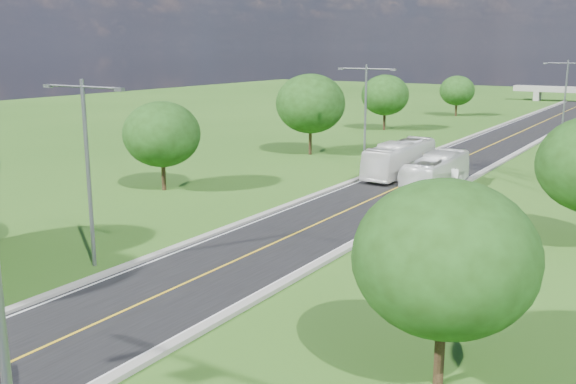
# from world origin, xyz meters

# --- Properties ---
(ground) EXTENTS (260.00, 260.00, 0.00)m
(ground) POSITION_xyz_m (0.00, 60.00, 0.00)
(ground) COLOR #285217
(ground) RESTS_ON ground
(road) EXTENTS (8.00, 150.00, 0.06)m
(road) POSITION_xyz_m (0.00, 66.00, 0.03)
(road) COLOR black
(road) RESTS_ON ground
(curb_left) EXTENTS (0.50, 150.00, 0.22)m
(curb_left) POSITION_xyz_m (-4.25, 66.00, 0.11)
(curb_left) COLOR gray
(curb_left) RESTS_ON ground
(curb_right) EXTENTS (0.50, 150.00, 0.22)m
(curb_right) POSITION_xyz_m (4.25, 66.00, 0.11)
(curb_right) COLOR gray
(curb_right) RESTS_ON ground
(speed_limit_sign) EXTENTS (0.55, 0.09, 2.40)m
(speed_limit_sign) POSITION_xyz_m (5.20, 37.98, 1.60)
(speed_limit_sign) COLOR slate
(speed_limit_sign) RESTS_ON ground
(streetlight_near_left) EXTENTS (5.90, 0.25, 10.00)m
(streetlight_near_left) POSITION_xyz_m (-6.00, 12.00, 5.94)
(streetlight_near_left) COLOR slate
(streetlight_near_left) RESTS_ON ground
(streetlight_mid_left) EXTENTS (5.90, 0.25, 10.00)m
(streetlight_mid_left) POSITION_xyz_m (-6.00, 45.00, 5.94)
(streetlight_mid_left) COLOR slate
(streetlight_mid_left) RESTS_ON ground
(streetlight_far_right) EXTENTS (5.90, 0.25, 10.00)m
(streetlight_far_right) POSITION_xyz_m (6.00, 78.00, 5.94)
(streetlight_far_right) COLOR slate
(streetlight_far_right) RESTS_ON ground
(tree_lb) EXTENTS (6.30, 6.30, 7.33)m
(tree_lb) POSITION_xyz_m (-16.00, 28.00, 4.64)
(tree_lb) COLOR black
(tree_lb) RESTS_ON ground
(tree_lc) EXTENTS (7.56, 7.56, 8.79)m
(tree_lc) POSITION_xyz_m (-15.00, 50.00, 5.58)
(tree_lc) COLOR black
(tree_lc) RESTS_ON ground
(tree_ld) EXTENTS (6.72, 6.72, 7.82)m
(tree_ld) POSITION_xyz_m (-17.00, 74.00, 4.95)
(tree_ld) COLOR black
(tree_ld) RESTS_ON ground
(tree_le) EXTENTS (5.88, 5.88, 6.84)m
(tree_le) POSITION_xyz_m (-14.50, 98.00, 4.33)
(tree_le) COLOR black
(tree_le) RESTS_ON ground
(tree_ra) EXTENTS (6.30, 6.30, 7.33)m
(tree_ra) POSITION_xyz_m (14.00, 10.00, 4.64)
(tree_ra) COLOR black
(tree_ra) RESTS_ON ground
(bus_outbound) EXTENTS (3.06, 10.99, 3.03)m
(bus_outbound) POSITION_xyz_m (3.20, 39.44, 1.58)
(bus_outbound) COLOR white
(bus_outbound) RESTS_ON road
(bus_inbound) EXTENTS (2.65, 11.27, 3.14)m
(bus_inbound) POSITION_xyz_m (-1.92, 44.03, 1.63)
(bus_inbound) COLOR white
(bus_inbound) RESTS_ON road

